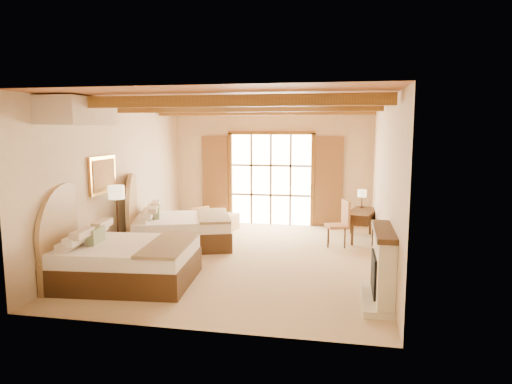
% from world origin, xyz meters
% --- Properties ---
extents(floor, '(7.00, 7.00, 0.00)m').
position_xyz_m(floor, '(0.00, 0.00, 0.00)').
color(floor, '#CBB284').
rests_on(floor, ground).
extents(wall_back, '(5.50, 0.00, 5.50)m').
position_xyz_m(wall_back, '(0.00, 3.50, 1.60)').
color(wall_back, beige).
rests_on(wall_back, ground).
extents(wall_left, '(0.00, 7.00, 7.00)m').
position_xyz_m(wall_left, '(-2.75, 0.00, 1.60)').
color(wall_left, beige).
rests_on(wall_left, ground).
extents(wall_right, '(0.00, 7.00, 7.00)m').
position_xyz_m(wall_right, '(2.75, 0.00, 1.60)').
color(wall_right, beige).
rests_on(wall_right, ground).
extents(ceiling, '(7.00, 7.00, 0.00)m').
position_xyz_m(ceiling, '(0.00, 0.00, 3.20)').
color(ceiling, '#B26A3B').
rests_on(ceiling, ground).
extents(ceiling_beams, '(5.39, 4.60, 0.18)m').
position_xyz_m(ceiling_beams, '(0.00, 0.00, 3.08)').
color(ceiling_beams, '#8E5E21').
rests_on(ceiling_beams, ceiling).
extents(french_doors, '(3.95, 0.08, 2.60)m').
position_xyz_m(french_doors, '(0.00, 3.44, 1.25)').
color(french_doors, white).
rests_on(french_doors, ground).
extents(fireplace, '(0.46, 1.40, 1.16)m').
position_xyz_m(fireplace, '(2.60, -2.00, 0.51)').
color(fireplace, beige).
rests_on(fireplace, ground).
extents(painting, '(0.06, 0.95, 0.75)m').
position_xyz_m(painting, '(-2.70, -0.75, 1.75)').
color(painting, '#CB8C3B').
rests_on(painting, wall_left).
extents(canopy_valance, '(0.70, 1.40, 0.45)m').
position_xyz_m(canopy_valance, '(-2.40, -2.00, 2.95)').
color(canopy_valance, '#C6B29D').
rests_on(canopy_valance, ceiling).
extents(bed_near, '(2.43, 1.92, 1.51)m').
position_xyz_m(bed_near, '(-1.86, -1.88, 0.46)').
color(bed_near, '#402D11').
rests_on(bed_near, floor).
extents(bed_far, '(2.74, 2.31, 1.47)m').
position_xyz_m(bed_far, '(-1.80, 0.67, 0.44)').
color(bed_far, '#402D11').
rests_on(bed_far, floor).
extents(nightstand, '(0.53, 0.53, 0.62)m').
position_xyz_m(nightstand, '(-2.47, -1.11, 0.31)').
color(nightstand, '#402D11').
rests_on(nightstand, floor).
extents(floor_lamp, '(0.32, 0.32, 1.53)m').
position_xyz_m(floor_lamp, '(-2.50, -0.62, 1.30)').
color(floor_lamp, '#321D13').
rests_on(floor_lamp, floor).
extents(armchair, '(0.95, 0.95, 0.63)m').
position_xyz_m(armchair, '(-1.50, 2.21, 0.31)').
color(armchair, tan).
rests_on(armchair, floor).
extents(ottoman, '(0.70, 0.70, 0.42)m').
position_xyz_m(ottoman, '(-1.07, 2.50, 0.21)').
color(ottoman, '#A6824E').
rests_on(ottoman, floor).
extents(desk, '(0.88, 1.41, 0.71)m').
position_xyz_m(desk, '(2.45, 2.07, 0.38)').
color(desk, '#402D11').
rests_on(desk, floor).
extents(desk_chair, '(0.60, 0.59, 1.06)m').
position_xyz_m(desk_chair, '(1.89, 1.34, 0.33)').
color(desk_chair, '#AB7F4C').
rests_on(desk_chair, floor).
extents(desk_lamp, '(0.22, 0.22, 0.44)m').
position_xyz_m(desk_lamp, '(2.45, 2.57, 1.04)').
color(desk_lamp, '#321D13').
rests_on(desk_lamp, desk).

